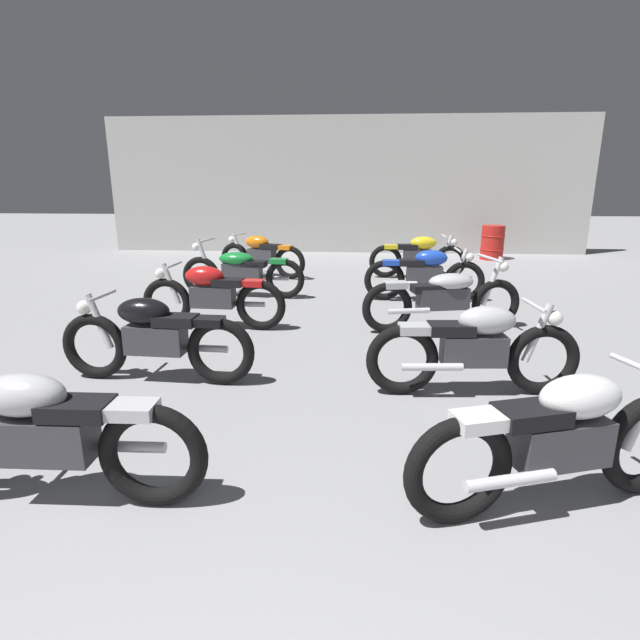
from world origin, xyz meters
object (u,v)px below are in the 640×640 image
at_px(motorcycle_left_row_5, 261,255).
at_px(motorcycle_right_row_5, 418,256).
at_px(motorcycle_right_row_3, 444,297).
at_px(motorcycle_right_row_2, 475,347).
at_px(motorcycle_left_row_2, 155,337).
at_px(motorcycle_left_row_1, 44,434).
at_px(motorcycle_right_row_4, 425,273).
at_px(oil_drum, 492,243).
at_px(motorcycle_left_row_4, 241,271).
at_px(motorcycle_left_row_3, 212,295).
at_px(motorcycle_right_row_1, 562,438).

distance_m(motorcycle_left_row_5, motorcycle_right_row_5, 3.22).
bearing_deg(motorcycle_right_row_3, motorcycle_right_row_2, -91.57).
distance_m(motorcycle_left_row_2, motorcycle_right_row_5, 6.60).
bearing_deg(motorcycle_left_row_2, motorcycle_right_row_5, 61.02).
relative_size(motorcycle_left_row_1, motorcycle_right_row_4, 1.00).
height_order(motorcycle_left_row_2, motorcycle_left_row_5, same).
bearing_deg(oil_drum, motorcycle_left_row_2, -122.30).
distance_m(motorcycle_right_row_4, oil_drum, 5.27).
xyz_separation_m(motorcycle_left_row_1, motorcycle_left_row_4, (-0.11, 5.76, -0.01)).
height_order(motorcycle_left_row_4, oil_drum, motorcycle_left_row_4).
height_order(motorcycle_left_row_5, motorcycle_right_row_4, same).
bearing_deg(motorcycle_right_row_5, motorcycle_left_row_1, -111.85).
xyz_separation_m(motorcycle_left_row_3, oil_drum, (5.32, 6.60, -0.03)).
height_order(motorcycle_left_row_1, motorcycle_left_row_4, motorcycle_left_row_4).
relative_size(motorcycle_right_row_4, motorcycle_right_row_5, 1.00).
distance_m(motorcycle_left_row_1, motorcycle_right_row_5, 8.33).
bearing_deg(motorcycle_right_row_5, oil_drum, 51.32).
distance_m(motorcycle_right_row_2, motorcycle_right_row_5, 5.87).
distance_m(motorcycle_left_row_4, motorcycle_left_row_5, 1.86).
xyz_separation_m(motorcycle_left_row_1, oil_drum, (5.26, 10.42, -0.03)).
relative_size(motorcycle_left_row_3, motorcycle_left_row_4, 0.91).
xyz_separation_m(motorcycle_left_row_5, motorcycle_right_row_4, (3.09, -1.95, 0.00)).
bearing_deg(motorcycle_left_row_1, oil_drum, 63.24).
relative_size(motorcycle_right_row_2, motorcycle_right_row_5, 1.00).
bearing_deg(motorcycle_left_row_4, motorcycle_right_row_3, -30.06).
relative_size(motorcycle_left_row_3, oil_drum, 2.32).
xyz_separation_m(motorcycle_left_row_2, motorcycle_left_row_3, (0.04, 1.87, 0.00)).
height_order(motorcycle_left_row_1, motorcycle_right_row_5, same).
bearing_deg(oil_drum, motorcycle_right_row_4, -115.61).
distance_m(motorcycle_right_row_4, motorcycle_right_row_5, 2.06).
bearing_deg(motorcycle_right_row_3, motorcycle_left_row_2, -147.21).
bearing_deg(motorcycle_right_row_5, motorcycle_right_row_1, -90.07).
bearing_deg(motorcycle_right_row_3, motorcycle_right_row_5, 88.60).
height_order(motorcycle_left_row_4, motorcycle_right_row_1, motorcycle_left_row_4).
distance_m(motorcycle_left_row_2, motorcycle_left_row_4, 3.80).
relative_size(motorcycle_left_row_4, motorcycle_left_row_5, 1.14).
height_order(motorcycle_left_row_3, motorcycle_right_row_2, same).
bearing_deg(motorcycle_right_row_2, motorcycle_left_row_3, 146.89).
relative_size(motorcycle_left_row_1, motorcycle_right_row_1, 1.03).
bearing_deg(motorcycle_right_row_3, motorcycle_right_row_1, -88.73).
distance_m(motorcycle_right_row_1, motorcycle_right_row_2, 1.68).
bearing_deg(motorcycle_left_row_4, motorcycle_left_row_1, -88.94).
xyz_separation_m(motorcycle_right_row_4, oil_drum, (2.28, 4.75, -0.03)).
bearing_deg(motorcycle_right_row_2, motorcycle_right_row_1, -85.19).
relative_size(motorcycle_left_row_2, motorcycle_left_row_3, 1.00).
xyz_separation_m(motorcycle_left_row_2, motorcycle_right_row_4, (3.08, 3.72, 0.00)).
bearing_deg(motorcycle_right_row_1, motorcycle_right_row_3, 91.27).
bearing_deg(motorcycle_right_row_4, motorcycle_right_row_5, 86.58).
xyz_separation_m(motorcycle_left_row_1, motorcycle_left_row_5, (-0.12, 7.62, 0.00)).
distance_m(motorcycle_left_row_1, motorcycle_left_row_4, 5.76).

